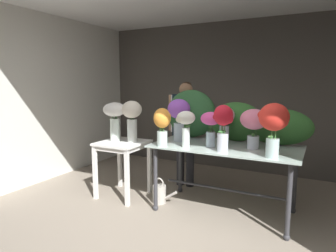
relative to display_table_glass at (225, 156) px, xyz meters
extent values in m
plane|color=gray|center=(-0.34, 0.27, -0.71)|extent=(7.36, 7.36, 0.00)
cube|color=#4C4742|center=(-0.34, 1.94, 0.63)|extent=(5.34, 0.12, 2.68)
cube|color=silver|center=(-3.02, 0.27, 0.63)|extent=(0.12, 3.46, 2.68)
cube|color=#B4C9C1|center=(0.00, 0.00, 0.12)|extent=(1.75, 0.92, 0.02)
cylinder|color=#38383D|center=(-0.77, -0.36, -0.30)|extent=(0.05, 0.05, 0.82)
sphere|color=#38383D|center=(-0.77, -0.36, -0.68)|extent=(0.07, 0.07, 0.07)
cylinder|color=#38383D|center=(0.77, -0.36, -0.30)|extent=(0.05, 0.05, 0.82)
sphere|color=#38383D|center=(0.77, -0.36, -0.68)|extent=(0.07, 0.07, 0.07)
cylinder|color=#38383D|center=(-0.77, 0.36, -0.30)|extent=(0.05, 0.05, 0.82)
sphere|color=#38383D|center=(-0.77, 0.36, -0.68)|extent=(0.07, 0.07, 0.07)
cylinder|color=#38383D|center=(0.77, 0.36, -0.30)|extent=(0.05, 0.05, 0.82)
sphere|color=#38383D|center=(0.77, 0.36, -0.68)|extent=(0.07, 0.07, 0.07)
cylinder|color=#38383D|center=(0.00, 0.00, -0.42)|extent=(1.55, 0.03, 0.03)
cube|color=white|center=(-1.43, -0.14, 0.06)|extent=(0.61, 0.64, 0.03)
cube|color=white|center=(-1.43, -0.14, 0.01)|extent=(0.55, 0.58, 0.06)
cube|color=white|center=(-1.70, -0.42, -0.33)|extent=(0.05, 0.05, 0.75)
cube|color=white|center=(-1.16, -0.42, -0.33)|extent=(0.05, 0.05, 0.75)
cube|color=white|center=(-1.70, 0.14, -0.33)|extent=(0.05, 0.05, 0.75)
cube|color=white|center=(-1.16, 0.14, -0.33)|extent=(0.05, 0.05, 0.75)
cylinder|color=#232328|center=(-0.91, 0.65, -0.28)|extent=(0.12, 0.12, 0.85)
cylinder|color=#232328|center=(-0.74, 0.65, -0.28)|extent=(0.12, 0.12, 0.85)
cube|color=silver|center=(-0.82, 0.65, 0.42)|extent=(0.39, 0.22, 0.56)
cube|color=#192833|center=(-0.82, 0.53, 0.38)|extent=(0.33, 0.02, 0.68)
cylinder|color=#936B4C|center=(-1.06, 0.65, 0.42)|extent=(0.09, 0.09, 0.55)
cylinder|color=#936B4C|center=(-0.58, 0.65, 0.42)|extent=(0.09, 0.09, 0.55)
sphere|color=#936B4C|center=(-0.82, 0.65, 0.79)|extent=(0.20, 0.20, 0.20)
ellipsoid|color=black|center=(-0.82, 0.67, 0.85)|extent=(0.15, 0.15, 0.09)
ellipsoid|color=#28562D|center=(-0.60, 0.34, 0.46)|extent=(0.71, 0.31, 0.66)
ellipsoid|color=#2D6028|center=(0.03, 0.34, 0.39)|extent=(0.70, 0.25, 0.51)
ellipsoid|color=#2D6028|center=(0.55, 0.34, 0.36)|extent=(0.81, 0.23, 0.45)
cylinder|color=silver|center=(0.33, -0.01, 0.21)|extent=(0.14, 0.14, 0.15)
cylinder|color=#9EBCB2|center=(0.33, -0.01, 0.17)|extent=(0.12, 0.12, 0.06)
cylinder|color=#28562D|center=(0.36, -0.02, 0.27)|extent=(0.01, 0.01, 0.26)
cylinder|color=#28562D|center=(0.31, 0.03, 0.27)|extent=(0.01, 0.01, 0.26)
cylinder|color=#28562D|center=(0.32, -0.03, 0.27)|extent=(0.01, 0.01, 0.26)
ellipsoid|color=pink|center=(0.33, -0.01, 0.47)|extent=(0.31, 0.31, 0.24)
sphere|color=pink|center=(0.23, -0.02, 0.47)|extent=(0.07, 0.07, 0.07)
ellipsoid|color=#387033|center=(0.33, -0.04, 0.30)|extent=(0.06, 0.11, 0.03)
cylinder|color=silver|center=(0.59, -0.34, 0.23)|extent=(0.13, 0.13, 0.20)
cylinder|color=#9EBCB2|center=(0.59, -0.34, 0.18)|extent=(0.12, 0.12, 0.08)
cylinder|color=#477F3D|center=(0.61, -0.34, 0.30)|extent=(0.01, 0.01, 0.32)
cylinder|color=#477F3D|center=(0.57, -0.32, 0.30)|extent=(0.01, 0.01, 0.32)
cylinder|color=#477F3D|center=(0.58, -0.36, 0.30)|extent=(0.01, 0.01, 0.32)
ellipsoid|color=red|center=(0.59, -0.34, 0.55)|extent=(0.30, 0.30, 0.28)
sphere|color=red|center=(0.47, -0.36, 0.57)|extent=(0.08, 0.08, 0.08)
sphere|color=red|center=(0.67, -0.31, 0.50)|extent=(0.10, 0.10, 0.10)
ellipsoid|color=#477F3D|center=(0.56, -0.33, 0.35)|extent=(0.07, 0.11, 0.03)
cylinder|color=silver|center=(-0.15, -0.13, 0.22)|extent=(0.11, 0.11, 0.18)
cylinder|color=#9EBCB2|center=(-0.15, -0.13, 0.17)|extent=(0.10, 0.10, 0.07)
cylinder|color=#2D6028|center=(-0.12, -0.14, 0.28)|extent=(0.01, 0.01, 0.28)
cylinder|color=#2D6028|center=(-0.15, -0.11, 0.28)|extent=(0.01, 0.01, 0.28)
cylinder|color=#2D6028|center=(-0.17, -0.13, 0.28)|extent=(0.01, 0.01, 0.28)
cylinder|color=#2D6028|center=(-0.15, -0.15, 0.28)|extent=(0.01, 0.01, 0.28)
ellipsoid|color=#E54C9E|center=(-0.15, -0.13, 0.47)|extent=(0.25, 0.25, 0.16)
sphere|color=#E54C9E|center=(-0.22, -0.13, 0.45)|extent=(0.09, 0.09, 0.09)
sphere|color=#E54C9E|center=(-0.05, -0.15, 0.48)|extent=(0.06, 0.06, 0.06)
cylinder|color=silver|center=(-0.67, -0.37, 0.22)|extent=(0.12, 0.12, 0.18)
cylinder|color=#9EBCB2|center=(-0.67, -0.37, 0.17)|extent=(0.11, 0.11, 0.08)
cylinder|color=#387033|center=(-0.65, -0.38, 0.27)|extent=(0.01, 0.01, 0.26)
cylinder|color=#387033|center=(-0.69, -0.36, 0.27)|extent=(0.01, 0.01, 0.26)
cylinder|color=#387033|center=(-0.68, -0.39, 0.27)|extent=(0.01, 0.01, 0.26)
ellipsoid|color=orange|center=(-0.67, -0.37, 0.47)|extent=(0.21, 0.21, 0.24)
sphere|color=orange|center=(-0.60, -0.37, 0.50)|extent=(0.08, 0.08, 0.08)
ellipsoid|color=#477F3D|center=(-0.70, -0.35, 0.33)|extent=(0.08, 0.11, 0.03)
cylinder|color=silver|center=(-0.62, -0.01, 0.25)|extent=(0.14, 0.14, 0.24)
cylinder|color=#9EBCB2|center=(-0.62, -0.01, 0.19)|extent=(0.13, 0.13, 0.10)
cylinder|color=#387033|center=(-0.60, -0.01, 0.31)|extent=(0.01, 0.01, 0.34)
cylinder|color=#387033|center=(-0.63, 0.01, 0.31)|extent=(0.01, 0.01, 0.34)
cylinder|color=#387033|center=(-0.65, -0.01, 0.31)|extent=(0.01, 0.01, 0.34)
cylinder|color=#387033|center=(-0.63, -0.04, 0.31)|extent=(0.01, 0.01, 0.34)
ellipsoid|color=purple|center=(-0.62, -0.01, 0.55)|extent=(0.29, 0.29, 0.25)
sphere|color=purple|center=(-0.72, -0.03, 0.51)|extent=(0.11, 0.11, 0.11)
cylinder|color=silver|center=(-0.40, -0.29, 0.25)|extent=(0.09, 0.09, 0.23)
cylinder|color=#9EBCB2|center=(-0.40, -0.29, 0.18)|extent=(0.09, 0.09, 0.10)
cylinder|color=#2D6028|center=(-0.38, -0.29, 0.29)|extent=(0.01, 0.01, 0.29)
cylinder|color=#2D6028|center=(-0.39, -0.28, 0.29)|extent=(0.01, 0.01, 0.29)
cylinder|color=#2D6028|center=(-0.41, -0.30, 0.29)|extent=(0.01, 0.01, 0.29)
cylinder|color=#2D6028|center=(-0.40, -0.31, 0.29)|extent=(0.01, 0.01, 0.29)
ellipsoid|color=white|center=(-0.40, -0.29, 0.48)|extent=(0.22, 0.22, 0.16)
sphere|color=white|center=(-0.48, -0.30, 0.46)|extent=(0.08, 0.08, 0.08)
sphere|color=white|center=(-0.34, -0.31, 0.47)|extent=(0.07, 0.07, 0.07)
ellipsoid|color=#477F3D|center=(-0.37, -0.29, 0.39)|extent=(0.04, 0.10, 0.03)
cylinder|color=silver|center=(0.06, -0.32, 0.24)|extent=(0.12, 0.12, 0.20)
cylinder|color=#9EBCB2|center=(0.06, -0.32, 0.18)|extent=(0.11, 0.11, 0.09)
cylinder|color=#477F3D|center=(0.08, -0.32, 0.31)|extent=(0.01, 0.01, 0.33)
cylinder|color=#477F3D|center=(0.05, -0.30, 0.31)|extent=(0.01, 0.01, 0.33)
cylinder|color=#477F3D|center=(0.05, -0.34, 0.31)|extent=(0.01, 0.01, 0.33)
ellipsoid|color=red|center=(0.06, -0.32, 0.54)|extent=(0.21, 0.21, 0.23)
sphere|color=red|center=(-0.03, -0.31, 0.51)|extent=(0.07, 0.07, 0.07)
sphere|color=red|center=(0.12, -0.31, 0.50)|extent=(0.11, 0.11, 0.11)
ellipsoid|color=#387033|center=(0.05, -0.32, 0.36)|extent=(0.10, 0.10, 0.03)
cylinder|color=silver|center=(-0.06, 0.11, 0.25)|extent=(0.12, 0.12, 0.23)
cylinder|color=#9EBCB2|center=(-0.06, 0.11, 0.18)|extent=(0.11, 0.11, 0.10)
cylinder|color=#387033|center=(-0.03, 0.12, 0.29)|extent=(0.01, 0.01, 0.29)
cylinder|color=#387033|center=(-0.06, 0.13, 0.29)|extent=(0.01, 0.01, 0.29)
cylinder|color=#387033|center=(-0.08, 0.11, 0.29)|extent=(0.01, 0.01, 0.29)
cylinder|color=#387033|center=(-0.06, 0.09, 0.29)|extent=(0.01, 0.01, 0.29)
ellipsoid|color=#EFB2BC|center=(-0.06, 0.11, 0.49)|extent=(0.25, 0.25, 0.20)
sphere|color=#EFB2BC|center=(-0.15, 0.11, 0.50)|extent=(0.06, 0.06, 0.06)
cylinder|color=silver|center=(-1.55, -0.14, 0.23)|extent=(0.14, 0.14, 0.32)
cylinder|color=#9EBCB2|center=(-1.55, -0.14, 0.14)|extent=(0.13, 0.13, 0.13)
cylinder|color=#387033|center=(-1.52, -0.15, 0.27)|extent=(0.01, 0.01, 0.38)
cylinder|color=#387033|center=(-1.55, -0.13, 0.27)|extent=(0.01, 0.01, 0.38)
cylinder|color=#387033|center=(-1.58, -0.15, 0.27)|extent=(0.01, 0.01, 0.38)
cylinder|color=#387033|center=(-1.55, -0.18, 0.27)|extent=(0.01, 0.01, 0.38)
ellipsoid|color=white|center=(-1.55, -0.14, 0.52)|extent=(0.32, 0.32, 0.20)
sphere|color=white|center=(-1.43, -0.11, 0.51)|extent=(0.08, 0.08, 0.08)
cylinder|color=silver|center=(-1.31, -0.08, 0.23)|extent=(0.14, 0.14, 0.32)
cylinder|color=#9EBCB2|center=(-1.31, -0.08, 0.14)|extent=(0.13, 0.13, 0.13)
cylinder|color=#28562D|center=(-1.28, -0.08, 0.27)|extent=(0.01, 0.01, 0.37)
cylinder|color=#28562D|center=(-1.31, -0.05, 0.27)|extent=(0.01, 0.01, 0.37)
cylinder|color=#28562D|center=(-1.33, -0.08, 0.27)|extent=(0.01, 0.01, 0.37)
cylinder|color=#28562D|center=(-1.30, -0.11, 0.27)|extent=(0.01, 0.01, 0.37)
ellipsoid|color=silver|center=(-1.31, -0.08, 0.52)|extent=(0.28, 0.28, 0.24)
sphere|color=silver|center=(-1.41, -0.09, 0.51)|extent=(0.07, 0.07, 0.07)
cylinder|color=#B7B2A8|center=(-0.85, -0.13, -0.59)|extent=(0.18, 0.18, 0.24)
cylinder|color=#B7B2A8|center=(-0.68, -0.13, -0.58)|extent=(0.18, 0.04, 0.14)
torus|color=#B7B2A8|center=(-0.85, -0.13, -0.43)|extent=(0.13, 0.02, 0.13)
camera|label=1|loc=(1.01, -3.44, 0.89)|focal=31.67mm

